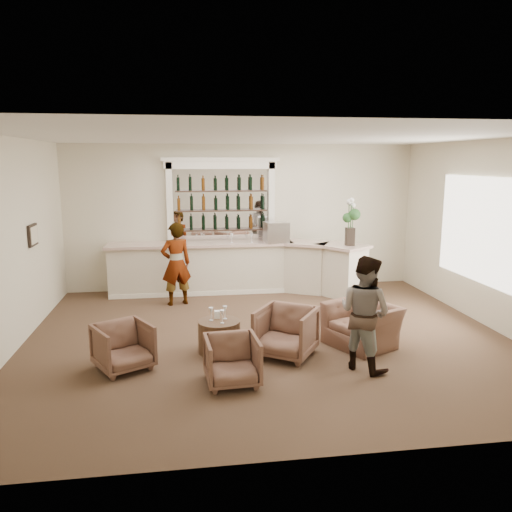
{
  "coord_description": "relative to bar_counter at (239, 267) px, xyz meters",
  "views": [
    {
      "loc": [
        -1.35,
        -7.89,
        2.92
      ],
      "look_at": [
        -0.07,
        0.9,
        1.23
      ],
      "focal_mm": 35.0,
      "sensor_mm": 36.0,
      "label": 1
    }
  ],
  "objects": [
    {
      "name": "flower_vase",
      "position": [
        2.33,
        -0.72,
        1.14
      ],
      "size": [
        0.27,
        0.27,
        1.01
      ],
      "color": "black",
      "rests_on": "bar_counter"
    },
    {
      "name": "wine_glass_tbl_b",
      "position": [
        -0.59,
        -3.44,
        0.03
      ],
      "size": [
        0.07,
        0.07,
        0.21
      ],
      "primitive_type": null,
      "color": "white",
      "rests_on": "cocktail_table"
    },
    {
      "name": "wine_glass_bar_left",
      "position": [
        -0.15,
        -0.0,
        0.67
      ],
      "size": [
        0.07,
        0.07,
        0.21
      ],
      "primitive_type": null,
      "color": "white",
      "rests_on": "bar_counter"
    },
    {
      "name": "armchair_left",
      "position": [
        -2.08,
        -3.98,
        -0.24
      ],
      "size": [
        0.99,
        0.99,
        0.67
      ],
      "primitive_type": "imported",
      "rotation": [
        0.0,
        0.0,
        0.51
      ],
      "color": "brown",
      "rests_on": "ground"
    },
    {
      "name": "wine_glass_bar_right",
      "position": [
        0.3,
        -0.02,
        0.67
      ],
      "size": [
        0.07,
        0.07,
        0.21
      ],
      "primitive_type": null,
      "color": "white",
      "rests_on": "bar_counter"
    },
    {
      "name": "back_bar_alcove",
      "position": [
        -0.34,
        0.41,
        1.46
      ],
      "size": [
        2.64,
        0.25,
        3.0
      ],
      "color": "white",
      "rests_on": "ground"
    },
    {
      "name": "armchair_center",
      "position": [
        -0.6,
        -4.68,
        -0.25
      ],
      "size": [
        0.74,
        0.76,
        0.65
      ],
      "primitive_type": "imported",
      "rotation": [
        0.0,
        0.0,
        0.07
      ],
      "color": "brown",
      "rests_on": "ground"
    },
    {
      "name": "room_shell",
      "position": [
        0.33,
        -2.29,
        1.77
      ],
      "size": [
        8.04,
        7.02,
        3.32
      ],
      "color": "beige",
      "rests_on": "ground"
    },
    {
      "name": "espresso_machine",
      "position": [
        0.85,
        -0.05,
        0.79
      ],
      "size": [
        0.55,
        0.47,
        0.45
      ],
      "primitive_type": "cube",
      "rotation": [
        0.0,
        0.0,
        0.08
      ],
      "color": "silver",
      "rests_on": "bar_counter"
    },
    {
      "name": "wine_glass_tbl_a",
      "position": [
        -0.81,
        -3.49,
        0.03
      ],
      "size": [
        0.07,
        0.07,
        0.21
      ],
      "primitive_type": null,
      "color": "white",
      "rests_on": "cocktail_table"
    },
    {
      "name": "sommelier",
      "position": [
        -1.37,
        -0.77,
        0.28
      ],
      "size": [
        0.72,
        0.57,
        1.71
      ],
      "primitive_type": "imported",
      "rotation": [
        0.0,
        0.0,
        3.44
      ],
      "color": "gray",
      "rests_on": "ground"
    },
    {
      "name": "cocktail_table",
      "position": [
        -0.69,
        -3.52,
        -0.32
      ],
      "size": [
        0.65,
        0.65,
        0.5
      ],
      "primitive_type": "cylinder",
      "color": "brown",
      "rests_on": "ground"
    },
    {
      "name": "bar_counter",
      "position": [
        0.0,
        0.0,
        0.0
      ],
      "size": [
        5.72,
        1.8,
        1.14
      ],
      "color": "white",
      "rests_on": "ground"
    },
    {
      "name": "armchair_far",
      "position": [
        1.6,
        -3.57,
        -0.24
      ],
      "size": [
        1.28,
        1.34,
        0.67
      ],
      "primitive_type": "imported",
      "rotation": [
        0.0,
        0.0,
        -1.1
      ],
      "color": "brown",
      "rests_on": "ground"
    },
    {
      "name": "napkin_holder",
      "position": [
        -0.71,
        -3.38,
        -0.01
      ],
      "size": [
        0.08,
        0.08,
        0.12
      ],
      "primitive_type": "cube",
      "color": "white",
      "rests_on": "cocktail_table"
    },
    {
      "name": "ground",
      "position": [
        0.16,
        -3.0,
        -0.57
      ],
      "size": [
        8.0,
        8.0,
        0.0
      ],
      "primitive_type": "plane",
      "color": "brown",
      "rests_on": "ground"
    },
    {
      "name": "guest",
      "position": [
        1.3,
        -4.43,
        0.25
      ],
      "size": [
        0.97,
        1.01,
        1.64
      ],
      "primitive_type": "imported",
      "rotation": [
        0.0,
        0.0,
        2.21
      ],
      "color": "gray",
      "rests_on": "ground"
    },
    {
      "name": "wine_glass_tbl_c",
      "position": [
        -0.65,
        -3.65,
        0.03
      ],
      "size": [
        0.07,
        0.07,
        0.21
      ],
      "primitive_type": null,
      "color": "white",
      "rests_on": "cocktail_table"
    },
    {
      "name": "armchair_right",
      "position": [
        0.3,
        -3.84,
        -0.2
      ],
      "size": [
        1.13,
        1.14,
        0.76
      ],
      "primitive_type": "imported",
      "rotation": [
        0.0,
        0.0,
        -0.58
      ],
      "color": "brown",
      "rests_on": "ground"
    }
  ]
}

